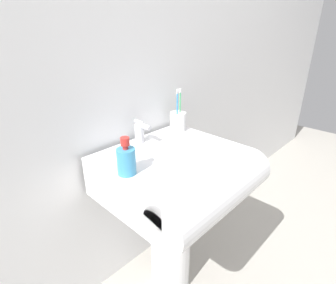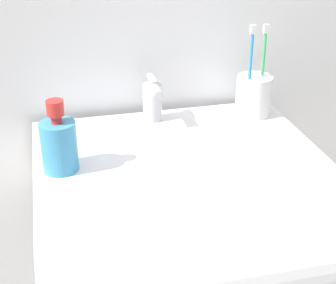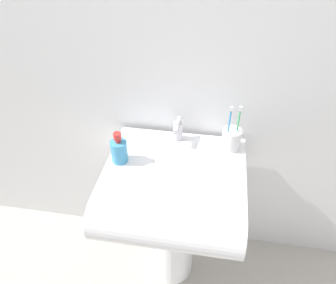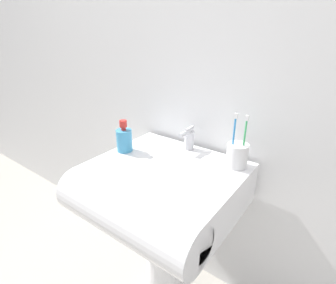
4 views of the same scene
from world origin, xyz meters
name	(u,v)px [view 3 (image 3 of 4)]	position (x,y,z in m)	size (l,w,h in m)	color
ground_plane	(173,267)	(0.00, 0.00, 0.00)	(6.00, 6.00, 0.00)	#ADA89E
wall_back	(187,38)	(0.00, 0.28, 1.20)	(5.00, 0.05, 2.40)	white
sink_pedestal	(174,235)	(0.00, 0.00, 0.29)	(0.20, 0.20, 0.59)	white
sink_basin	(173,192)	(0.00, -0.06, 0.68)	(0.58, 0.55, 0.18)	white
faucet	(178,130)	(-0.02, 0.18, 0.82)	(0.04, 0.10, 0.10)	silver
toothbrush_cup	(231,139)	(0.22, 0.16, 0.82)	(0.08, 0.08, 0.22)	white
soap_bottle	(119,150)	(-0.23, 0.00, 0.82)	(0.07, 0.07, 0.14)	#3F99CC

